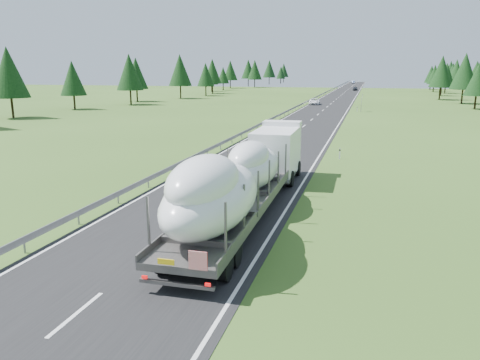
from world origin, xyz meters
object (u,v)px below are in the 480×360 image
(distant_car_blue, at_px, (353,82))
(distant_car_dark, at_px, (355,89))
(distant_van, at_px, (314,101))
(highway_sign, at_px, (361,102))
(boat_truck, at_px, (244,174))

(distant_car_blue, bearing_deg, distant_car_dark, -88.82)
(distant_car_dark, bearing_deg, distant_car_blue, 87.76)
(distant_van, relative_size, distant_car_blue, 1.07)
(distant_car_blue, bearing_deg, highway_sign, -88.81)
(boat_truck, distance_m, distant_car_dark, 161.70)
(distant_van, height_order, distant_car_dark, distant_car_dark)
(highway_sign, height_order, boat_truck, boat_truck)
(highway_sign, relative_size, distant_car_blue, 0.55)
(highway_sign, bearing_deg, distant_car_dark, 92.63)
(highway_sign, distance_m, distant_car_blue, 186.23)
(highway_sign, height_order, distant_car_dark, highway_sign)
(boat_truck, xyz_separation_m, distant_car_blue, (-3.93, 254.55, -1.62))
(highway_sign, relative_size, boat_truck, 0.12)
(distant_car_dark, xyz_separation_m, distant_car_blue, (-4.25, 92.87, 0.06))
(distant_car_dark, height_order, distant_car_blue, distant_car_blue)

